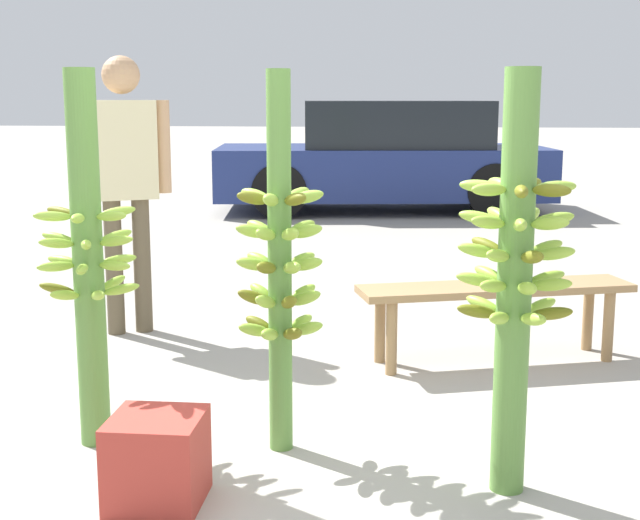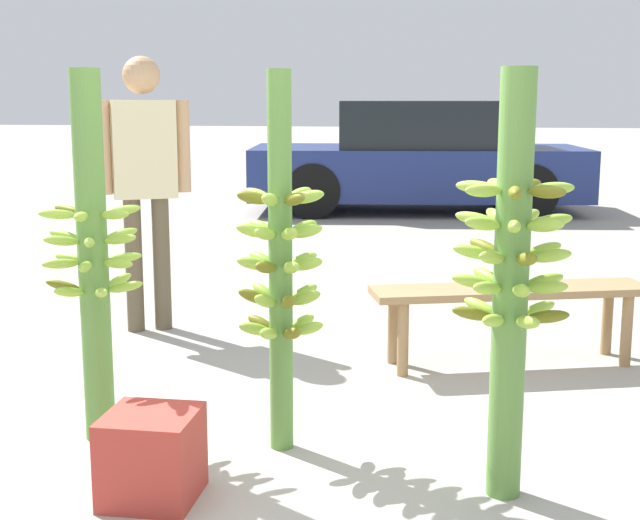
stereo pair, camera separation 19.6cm
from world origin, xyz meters
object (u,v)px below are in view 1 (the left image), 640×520
banana_stalk_left (88,260)px  banana_stalk_center (280,265)px  produce_crate (157,460)px  banana_stalk_right (515,276)px  vendor_person (124,168)px  parked_car (385,158)px  market_bench (495,297)px

banana_stalk_left → banana_stalk_center: size_ratio=1.00×
banana_stalk_center → produce_crate: bearing=-123.8°
banana_stalk_right → produce_crate: (-1.27, -0.24, -0.65)m
produce_crate → banana_stalk_left: bearing=128.4°
vendor_person → parked_car: 6.39m
parked_car → produce_crate: bearing=169.4°
banana_stalk_center → produce_crate: banana_stalk_center is taller
banana_stalk_right → vendor_person: (-2.10, 2.05, 0.21)m
banana_stalk_left → parked_car: size_ratio=0.36×
banana_stalk_left → market_bench: banana_stalk_left is taller
banana_stalk_right → parked_car: banana_stalk_right is taller
vendor_person → market_bench: size_ratio=1.09×
market_bench → parked_car: parked_car is taller
parked_car → produce_crate: size_ratio=13.34×
banana_stalk_right → market_bench: size_ratio=1.00×
vendor_person → market_bench: (2.19, -0.40, -0.66)m
banana_stalk_left → banana_stalk_center: (0.79, 0.02, -0.01)m
banana_stalk_left → vendor_person: (-0.41, 1.76, 0.24)m
banana_stalk_left → market_bench: (1.78, 1.36, -0.42)m
banana_stalk_center → produce_crate: 0.91m
vendor_person → market_bench: 2.33m
parked_car → produce_crate: parked_car is taller
market_bench → produce_crate: market_bench is taller
banana_stalk_left → market_bench: bearing=37.4°
vendor_person → produce_crate: bearing=83.4°
banana_stalk_left → parked_car: bearing=83.0°
market_bench → banana_stalk_left: bearing=-159.8°
vendor_person → banana_stalk_left: bearing=76.5°
market_bench → produce_crate: (-1.36, -1.89, -0.20)m
parked_car → banana_stalk_right: bearing=178.0°
market_bench → banana_stalk_center: bearing=-143.6°
banana_stalk_right → produce_crate: 1.44m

